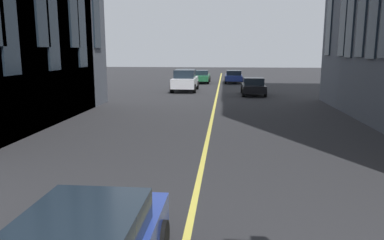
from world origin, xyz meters
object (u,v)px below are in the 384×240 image
car_blue_far (234,76)px  car_black_mid (253,86)px  car_green_parked_b (201,76)px  car_white_parked_a (185,80)px

car_blue_far → car_black_mid: car_black_mid is taller
car_green_parked_b → car_blue_far: (0.26, -3.57, 0.00)m
car_green_parked_b → car_blue_far: 3.58m
car_white_parked_a → car_black_mid: size_ratio=1.21×
car_black_mid → car_green_parked_b: bearing=24.3°
car_white_parked_a → car_black_mid: car_white_parked_a is taller
car_blue_far → car_green_parked_b: bearing=94.1°
car_black_mid → car_blue_far: bearing=6.9°
car_white_parked_a → car_blue_far: car_white_parked_a is taller
car_green_parked_b → car_white_parked_a: bearing=174.4°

